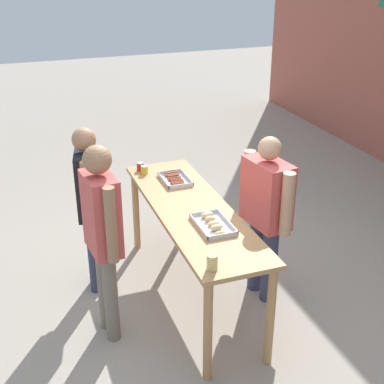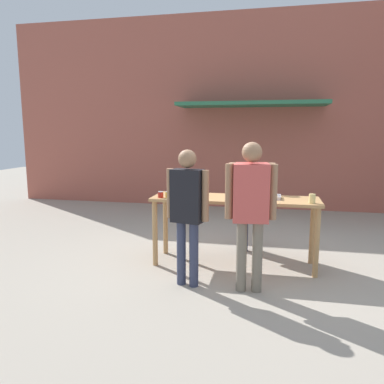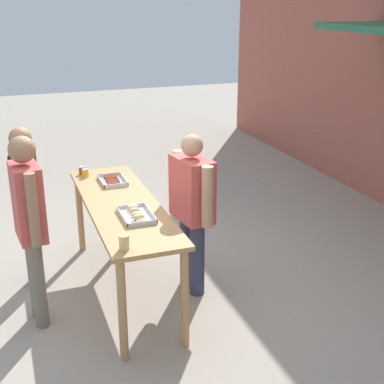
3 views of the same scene
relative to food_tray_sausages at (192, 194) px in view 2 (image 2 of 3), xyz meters
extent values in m
plane|color=#A39989|center=(0.60, -0.04, -0.95)|extent=(24.00, 24.00, 0.00)
cube|color=#A85647|center=(0.60, 3.96, 1.30)|extent=(12.00, 0.12, 4.50)
cube|color=#2D704C|center=(0.60, 3.41, 1.45)|extent=(3.20, 1.00, 0.08)
cube|color=tan|center=(0.60, -0.04, -0.04)|extent=(2.23, 0.65, 0.04)
cylinder|color=tan|center=(-0.45, -0.30, -0.50)|extent=(0.07, 0.07, 0.90)
cylinder|color=tan|center=(1.65, -0.30, -0.50)|extent=(0.07, 0.07, 0.90)
cylinder|color=tan|center=(-0.45, 0.22, -0.50)|extent=(0.07, 0.07, 0.90)
cylinder|color=tan|center=(1.65, 0.22, -0.50)|extent=(0.07, 0.07, 0.90)
cube|color=silver|center=(0.00, 0.00, -0.01)|extent=(0.38, 0.25, 0.01)
cube|color=silver|center=(0.00, -0.12, 0.01)|extent=(0.38, 0.01, 0.03)
cube|color=silver|center=(0.00, 0.12, 0.01)|extent=(0.38, 0.01, 0.03)
cube|color=silver|center=(-0.18, 0.00, 0.01)|extent=(0.01, 0.25, 0.03)
cube|color=silver|center=(0.19, 0.00, 0.01)|extent=(0.01, 0.25, 0.03)
cylinder|color=brown|center=(-0.15, 0.01, 0.01)|extent=(0.04, 0.13, 0.03)
cylinder|color=brown|center=(-0.11, 0.00, 0.01)|extent=(0.03, 0.13, 0.03)
cylinder|color=brown|center=(-0.08, 0.01, 0.01)|extent=(0.03, 0.12, 0.03)
cylinder|color=brown|center=(-0.04, 0.00, 0.00)|extent=(0.03, 0.13, 0.02)
cylinder|color=brown|center=(0.01, -0.01, 0.01)|extent=(0.03, 0.13, 0.03)
cylinder|color=brown|center=(0.04, 0.00, 0.00)|extent=(0.03, 0.12, 0.02)
cylinder|color=brown|center=(0.08, -0.01, 0.01)|extent=(0.03, 0.13, 0.02)
cylinder|color=brown|center=(0.12, -0.01, 0.01)|extent=(0.03, 0.12, 0.03)
cylinder|color=brown|center=(0.16, 0.00, 0.01)|extent=(0.04, 0.13, 0.03)
cube|color=silver|center=(0.99, 0.00, -0.01)|extent=(0.43, 0.26, 0.01)
cube|color=silver|center=(0.99, -0.13, 0.01)|extent=(0.43, 0.01, 0.03)
cube|color=silver|center=(0.99, 0.13, 0.01)|extent=(0.43, 0.01, 0.03)
cube|color=silver|center=(0.78, 0.00, 0.01)|extent=(0.01, 0.26, 0.03)
cube|color=silver|center=(1.20, 0.00, 0.01)|extent=(0.01, 0.26, 0.03)
ellipsoid|color=#D6B77F|center=(0.84, 0.01, 0.02)|extent=(0.08, 0.12, 0.05)
ellipsoid|color=#D6B77F|center=(0.91, 0.00, 0.02)|extent=(0.07, 0.10, 0.05)
ellipsoid|color=#D6B77F|center=(0.99, 0.00, 0.01)|extent=(0.06, 0.11, 0.04)
ellipsoid|color=#D6B77F|center=(1.07, 0.00, 0.02)|extent=(0.07, 0.12, 0.05)
ellipsoid|color=#D6B77F|center=(1.15, 0.00, 0.01)|extent=(0.04, 0.09, 0.03)
cylinder|color=#B22319|center=(-0.38, -0.25, 0.02)|extent=(0.07, 0.07, 0.08)
cylinder|color=#B2B2B7|center=(-0.38, -0.25, 0.07)|extent=(0.07, 0.07, 0.01)
cylinder|color=gold|center=(-0.28, -0.23, 0.02)|extent=(0.07, 0.07, 0.08)
cylinder|color=#B2B2B7|center=(-0.28, -0.23, 0.07)|extent=(0.07, 0.07, 0.01)
cylinder|color=#DBC67A|center=(1.58, -0.24, 0.04)|extent=(0.08, 0.08, 0.12)
cylinder|color=#333851|center=(0.68, 0.58, -0.57)|extent=(0.14, 0.14, 0.76)
cylinder|color=#333851|center=(0.89, 0.61, -0.57)|extent=(0.14, 0.14, 0.76)
cube|color=#C64C47|center=(0.79, 0.59, 0.11)|extent=(0.50, 0.32, 0.60)
sphere|color=tan|center=(0.79, 0.59, 0.52)|extent=(0.21, 0.21, 0.21)
cylinder|color=tan|center=(0.50, 0.55, 0.12)|extent=(0.11, 0.11, 0.57)
cylinder|color=tan|center=(1.08, 0.63, 0.12)|extent=(0.11, 0.11, 0.57)
cylinder|color=#333851|center=(0.21, -0.88, -0.56)|extent=(0.11, 0.11, 0.78)
cylinder|color=#333851|center=(0.05, -0.85, -0.56)|extent=(0.11, 0.11, 0.78)
cube|color=black|center=(0.13, -0.87, 0.13)|extent=(0.40, 0.27, 0.61)
sphere|color=#936B4C|center=(0.13, -0.87, 0.56)|extent=(0.21, 0.21, 0.21)
cylinder|color=#936B4C|center=(0.35, -0.91, 0.15)|extent=(0.08, 0.08, 0.58)
cylinder|color=#936B4C|center=(-0.09, -0.82, 0.15)|extent=(0.08, 0.08, 0.58)
cylinder|color=#756B5B|center=(0.94, -0.87, -0.54)|extent=(0.12, 0.12, 0.82)
cylinder|color=#756B5B|center=(0.77, -0.89, -0.54)|extent=(0.12, 0.12, 0.82)
cube|color=#C64C47|center=(0.86, -0.88, 0.19)|extent=(0.41, 0.26, 0.65)
sphere|color=#936B4C|center=(0.86, -0.88, 0.64)|extent=(0.22, 0.22, 0.22)
cylinder|color=#936B4C|center=(1.10, -0.86, 0.21)|extent=(0.09, 0.09, 0.62)
cylinder|color=#936B4C|center=(0.62, -0.91, 0.21)|extent=(0.09, 0.09, 0.62)
camera|label=1|loc=(4.56, -1.48, 2.09)|focal=50.00mm
camera|label=2|loc=(1.06, -5.01, 0.87)|focal=35.00mm
camera|label=3|loc=(5.20, -1.01, 1.80)|focal=50.00mm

